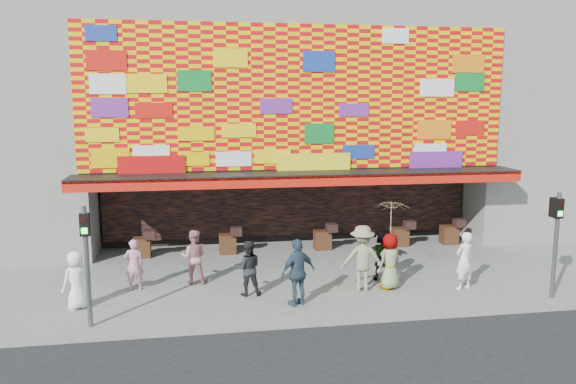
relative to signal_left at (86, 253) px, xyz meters
name	(u,v)px	position (x,y,z in m)	size (l,w,h in m)	color
ground	(324,292)	(6.20, 1.50, -1.86)	(90.00, 90.00, 0.00)	slate
shop_building	(281,106)	(6.20, 9.68, 3.37)	(15.20, 9.40, 10.00)	gray
neighbor_right	(568,88)	(19.20, 9.50, 4.14)	(11.00, 8.00, 12.00)	gray
signal_left	(86,253)	(0.00, 0.00, 0.00)	(0.22, 0.20, 3.00)	#59595B
signal_right	(557,233)	(12.40, 0.00, 0.00)	(0.22, 0.20, 3.00)	#59595B
ped_a	(77,280)	(-0.54, 1.31, -1.07)	(0.77, 0.50, 1.57)	white
ped_b	(134,265)	(0.80, 2.58, -1.10)	(0.55, 0.36, 1.52)	#CB839C
ped_c	(248,268)	(4.02, 1.62, -1.07)	(0.77, 0.60, 1.58)	black
ped_d	(362,258)	(7.32, 1.48, -0.90)	(1.24, 0.71, 1.92)	gray
ped_e	(298,272)	(5.27, 0.61, -0.95)	(1.07, 0.45, 1.82)	#314557
ped_f	(383,255)	(8.23, 2.29, -1.07)	(1.47, 0.47, 1.59)	gray
ped_g	(390,261)	(8.16, 1.48, -1.04)	(0.81, 0.52, 1.65)	gray
ped_h	(464,261)	(10.29, 1.10, -1.01)	(0.62, 0.41, 1.71)	white
ped_i	(194,257)	(2.51, 2.92, -1.04)	(0.80, 0.62, 1.64)	#B9787A
parasol	(391,217)	(8.16, 1.48, 0.30)	(1.06, 1.08, 1.86)	beige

